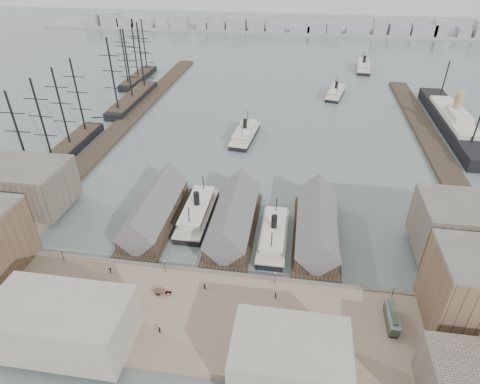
% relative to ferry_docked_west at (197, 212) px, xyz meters
% --- Properties ---
extents(ground, '(900.00, 900.00, 0.00)m').
position_rel_ferry_docked_west_xyz_m(ground, '(13.00, -21.29, -2.48)').
color(ground, '#525F5E').
rests_on(ground, ground).
extents(quay, '(180.00, 30.00, 2.00)m').
position_rel_ferry_docked_west_xyz_m(quay, '(13.00, -41.29, -1.48)').
color(quay, '#806A56').
rests_on(quay, ground).
extents(seawall, '(180.00, 1.20, 2.30)m').
position_rel_ferry_docked_west_xyz_m(seawall, '(13.00, -26.49, -1.33)').
color(seawall, '#59544C').
rests_on(seawall, ground).
extents(west_wharf, '(10.00, 220.00, 1.60)m').
position_rel_ferry_docked_west_xyz_m(west_wharf, '(-55.00, 78.71, -1.68)').
color(west_wharf, '#2D231C').
rests_on(west_wharf, ground).
extents(east_wharf, '(10.00, 180.00, 1.60)m').
position_rel_ferry_docked_west_xyz_m(east_wharf, '(91.00, 68.71, -1.68)').
color(east_wharf, '#2D231C').
rests_on(east_wharf, ground).
extents(ferry_shed_west, '(14.00, 42.00, 12.60)m').
position_rel_ferry_docked_west_xyz_m(ferry_shed_west, '(-13.00, -4.42, 2.16)').
color(ferry_shed_west, '#2D231C').
rests_on(ferry_shed_west, ground).
extents(ferry_shed_center, '(14.00, 42.00, 12.60)m').
position_rel_ferry_docked_west_xyz_m(ferry_shed_center, '(13.00, -4.42, 2.16)').
color(ferry_shed_center, '#2D231C').
rests_on(ferry_shed_center, ground).
extents(ferry_shed_east, '(14.00, 42.00, 12.60)m').
position_rel_ferry_docked_west_xyz_m(ferry_shed_east, '(39.00, -4.42, 2.16)').
color(ferry_shed_east, '#2D231C').
rests_on(ferry_shed_east, ground).
extents(warehouse_west_back, '(26.00, 20.00, 14.00)m').
position_rel_ferry_docked_west_xyz_m(warehouse_west_back, '(-57.00, -3.29, 6.52)').
color(warehouse_west_back, '#60564C').
rests_on(warehouse_west_back, west_land).
extents(warehouse_east_back, '(28.00, 20.00, 15.00)m').
position_rel_ferry_docked_west_xyz_m(warehouse_east_back, '(81.00, -6.29, 7.02)').
color(warehouse_east_back, '#60564C').
rests_on(warehouse_east_back, east_land).
extents(street_bldg_center, '(24.00, 16.00, 10.00)m').
position_rel_ferry_docked_west_xyz_m(street_bldg_center, '(33.00, -53.29, 4.52)').
color(street_bldg_center, gray).
rests_on(street_bldg_center, quay).
extents(street_bldg_west, '(30.00, 16.00, 12.00)m').
position_rel_ferry_docked_west_xyz_m(street_bldg_west, '(-17.00, -53.29, 5.52)').
color(street_bldg_west, gray).
rests_on(street_bldg_west, quay).
extents(lamp_post_far_w, '(0.44, 0.44, 3.92)m').
position_rel_ferry_docked_west_xyz_m(lamp_post_far_w, '(-32.00, -28.29, 2.23)').
color(lamp_post_far_w, black).
rests_on(lamp_post_far_w, quay).
extents(lamp_post_near_w, '(0.44, 0.44, 3.92)m').
position_rel_ferry_docked_west_xyz_m(lamp_post_near_w, '(-2.00, -28.29, 2.23)').
color(lamp_post_near_w, black).
rests_on(lamp_post_near_w, quay).
extents(lamp_post_near_e, '(0.44, 0.44, 3.92)m').
position_rel_ferry_docked_west_xyz_m(lamp_post_near_e, '(28.00, -28.29, 2.23)').
color(lamp_post_near_e, black).
rests_on(lamp_post_near_e, quay).
extents(lamp_post_far_e, '(0.44, 0.44, 3.92)m').
position_rel_ferry_docked_west_xyz_m(lamp_post_far_e, '(58.00, -28.29, 2.23)').
color(lamp_post_far_e, black).
rests_on(lamp_post_far_e, quay).
extents(far_shore, '(500.00, 40.00, 15.72)m').
position_rel_ferry_docked_west_xyz_m(far_shore, '(10.93, 312.85, 1.42)').
color(far_shore, gray).
rests_on(far_shore, ground).
extents(ferry_docked_west, '(8.90, 29.65, 10.59)m').
position_rel_ferry_docked_west_xyz_m(ferry_docked_west, '(0.00, 0.00, 0.00)').
color(ferry_docked_west, black).
rests_on(ferry_docked_west, ground).
extents(ferry_docked_east, '(8.32, 27.72, 9.90)m').
position_rel_ferry_docked_west_xyz_m(ferry_docked_east, '(26.00, -7.90, -0.16)').
color(ferry_docked_east, black).
rests_on(ferry_docked_east, ground).
extents(ferry_open_near, '(11.27, 29.24, 10.20)m').
position_rel_ferry_docked_west_xyz_m(ferry_open_near, '(6.71, 64.17, -0.09)').
color(ferry_open_near, black).
rests_on(ferry_open_near, ground).
extents(ferry_open_mid, '(13.24, 27.09, 9.29)m').
position_rel_ferry_docked_west_xyz_m(ferry_open_mid, '(50.97, 130.36, -0.30)').
color(ferry_open_mid, black).
rests_on(ferry_open_mid, ground).
extents(ferry_open_far, '(11.07, 30.14, 10.55)m').
position_rel_ferry_docked_west_xyz_m(ferry_open_far, '(72.71, 188.67, -0.01)').
color(ferry_open_far, black).
rests_on(ferry_open_far, ground).
extents(sailing_ship_near, '(8.84, 60.90, 36.34)m').
position_rel_ferry_docked_west_xyz_m(sailing_ship_near, '(-66.89, 33.08, 0.19)').
color(sailing_ship_near, black).
rests_on(sailing_ship_near, ground).
extents(sailing_ship_mid, '(9.61, 55.55, 39.52)m').
position_rel_ferry_docked_west_xyz_m(sailing_ship_mid, '(-62.36, 100.99, 0.35)').
color(sailing_ship_mid, black).
rests_on(sailing_ship_mid, ground).
extents(sailing_ship_far, '(8.55, 47.48, 35.14)m').
position_rel_ferry_docked_west_xyz_m(sailing_ship_far, '(-74.45, 141.23, 0.06)').
color(sailing_ship_far, black).
rests_on(sailing_ship_far, ground).
extents(ocean_steamer, '(12.36, 90.31, 18.06)m').
position_rel_ferry_docked_west_xyz_m(ocean_steamer, '(105.00, 90.84, 1.40)').
color(ocean_steamer, black).
rests_on(ocean_steamer, ground).
extents(tram, '(2.49, 9.45, 3.36)m').
position_rel_ferry_docked_west_xyz_m(tram, '(56.32, -36.90, 1.24)').
color(tram, black).
rests_on(tram, quay).
extents(horse_cart_left, '(4.82, 2.18, 1.66)m').
position_rel_ferry_docked_west_xyz_m(horse_cart_left, '(-20.03, -37.60, 0.35)').
color(horse_cart_left, black).
rests_on(horse_cart_left, quay).
extents(horse_cart_center, '(4.93, 1.64, 1.65)m').
position_rel_ferry_docked_west_xyz_m(horse_cart_center, '(0.72, -36.52, 0.35)').
color(horse_cart_center, black).
rests_on(horse_cart_center, quay).
extents(horse_cart_right, '(4.76, 2.86, 1.47)m').
position_rel_ferry_docked_west_xyz_m(horse_cart_right, '(36.87, -45.85, 0.29)').
color(horse_cart_right, black).
rests_on(horse_cart_right, quay).
extents(pedestrian_0, '(0.71, 0.79, 1.77)m').
position_rel_ferry_docked_west_xyz_m(pedestrian_0, '(-41.34, -31.79, 0.40)').
color(pedestrian_0, black).
rests_on(pedestrian_0, quay).
extents(pedestrian_1, '(0.75, 0.93, 1.79)m').
position_rel_ferry_docked_west_xyz_m(pedestrian_1, '(-24.97, -45.03, 0.41)').
color(pedestrian_1, black).
rests_on(pedestrian_1, quay).
extents(pedestrian_2, '(0.68, 1.15, 1.76)m').
position_rel_ferry_docked_west_xyz_m(pedestrian_2, '(-16.66, -31.12, 0.40)').
color(pedestrian_2, black).
rests_on(pedestrian_2, quay).
extents(pedestrian_3, '(0.61, 1.12, 1.80)m').
position_rel_ferry_docked_west_xyz_m(pedestrian_3, '(2.93, -47.85, 0.42)').
color(pedestrian_3, black).
rests_on(pedestrian_3, quay).
extents(pedestrian_4, '(0.91, 0.90, 1.58)m').
position_rel_ferry_docked_west_xyz_m(pedestrian_4, '(10.04, -32.79, 0.31)').
color(pedestrian_4, black).
rests_on(pedestrian_4, quay).
extents(pedestrian_5, '(0.57, 0.68, 1.63)m').
position_rel_ferry_docked_west_xyz_m(pedestrian_5, '(22.60, -43.82, 0.33)').
color(pedestrian_5, black).
rests_on(pedestrian_5, quay).
extents(pedestrian_6, '(0.92, 1.01, 1.68)m').
position_rel_ferry_docked_west_xyz_m(pedestrian_6, '(28.56, -33.32, 0.36)').
color(pedestrian_6, black).
rests_on(pedestrian_6, quay).
extents(pedestrian_7, '(0.98, 1.19, 1.61)m').
position_rel_ferry_docked_west_xyz_m(pedestrian_7, '(36.15, -49.02, 0.32)').
color(pedestrian_7, black).
rests_on(pedestrian_7, quay).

